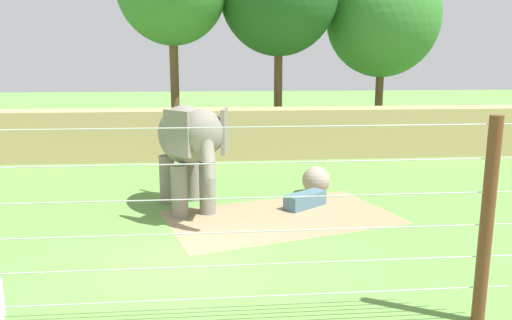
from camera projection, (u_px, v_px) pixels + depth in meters
name	position (u px, v px, depth m)	size (l,w,h in m)	color
ground_plane	(188.00, 259.00, 11.14)	(120.00, 120.00, 0.00)	#609342
dirt_patch	(282.00, 217.00, 14.09)	(6.26, 3.65, 0.01)	#937F5B
embankment_wall	(199.00, 134.00, 22.38)	(36.00, 1.80, 2.21)	tan
elephant	(188.00, 141.00, 14.28)	(2.39, 4.10, 3.14)	gray
enrichment_ball	(316.00, 180.00, 16.46)	(0.92, 0.92, 0.92)	gray
cable_fence	(177.00, 231.00, 7.67)	(11.05, 0.22, 3.53)	brown
feed_trough	(305.00, 200.00, 15.01)	(1.42, 1.25, 0.44)	slate
tree_far_left	(383.00, 18.00, 27.29)	(6.19, 6.19, 9.92)	brown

